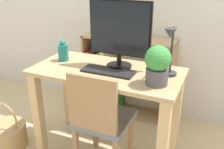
{
  "coord_description": "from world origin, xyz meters",
  "views": [
    {
      "loc": [
        0.76,
        -1.64,
        1.5
      ],
      "look_at": [
        0.0,
        0.1,
        0.7
      ],
      "focal_mm": 42.0,
      "sensor_mm": 36.0,
      "label": 1
    }
  ],
  "objects_px": {
    "chair": "(101,118)",
    "basket": "(7,135)",
    "vase": "(63,52)",
    "keyboard": "(108,71)",
    "desk_lamp": "(170,48)",
    "monitor": "(120,31)",
    "bookshelf": "(114,80)",
    "potted_plant": "(158,65)"
  },
  "relations": [
    {
      "from": "chair",
      "to": "basket",
      "type": "relative_size",
      "value": 1.94
    },
    {
      "from": "vase",
      "to": "keyboard",
      "type": "bearing_deg",
      "value": -11.49
    },
    {
      "from": "keyboard",
      "to": "vase",
      "type": "relative_size",
      "value": 2.27
    },
    {
      "from": "vase",
      "to": "basket",
      "type": "distance_m",
      "value": 0.91
    },
    {
      "from": "chair",
      "to": "basket",
      "type": "bearing_deg",
      "value": -165.04
    },
    {
      "from": "keyboard",
      "to": "desk_lamp",
      "type": "distance_m",
      "value": 0.47
    },
    {
      "from": "monitor",
      "to": "bookshelf",
      "type": "distance_m",
      "value": 0.99
    },
    {
      "from": "desk_lamp",
      "to": "bookshelf",
      "type": "distance_m",
      "value": 1.17
    },
    {
      "from": "potted_plant",
      "to": "bookshelf",
      "type": "bearing_deg",
      "value": 128.84
    },
    {
      "from": "chair",
      "to": "basket",
      "type": "height_order",
      "value": "chair"
    },
    {
      "from": "potted_plant",
      "to": "basket",
      "type": "xyz_separation_m",
      "value": [
        -1.26,
        -0.16,
        -0.8
      ]
    },
    {
      "from": "desk_lamp",
      "to": "potted_plant",
      "type": "bearing_deg",
      "value": -108.15
    },
    {
      "from": "desk_lamp",
      "to": "potted_plant",
      "type": "height_order",
      "value": "desk_lamp"
    },
    {
      "from": "potted_plant",
      "to": "keyboard",
      "type": "bearing_deg",
      "value": 171.15
    },
    {
      "from": "bookshelf",
      "to": "chair",
      "type": "bearing_deg",
      "value": -72.47
    },
    {
      "from": "keyboard",
      "to": "desk_lamp",
      "type": "bearing_deg",
      "value": 10.57
    },
    {
      "from": "keyboard",
      "to": "vase",
      "type": "xyz_separation_m",
      "value": [
        -0.44,
        0.09,
        0.07
      ]
    },
    {
      "from": "vase",
      "to": "basket",
      "type": "height_order",
      "value": "vase"
    },
    {
      "from": "monitor",
      "to": "basket",
      "type": "bearing_deg",
      "value": -159.1
    },
    {
      "from": "potted_plant",
      "to": "chair",
      "type": "xyz_separation_m",
      "value": [
        -0.38,
        -0.08,
        -0.45
      ]
    },
    {
      "from": "vase",
      "to": "desk_lamp",
      "type": "height_order",
      "value": "desk_lamp"
    },
    {
      "from": "vase",
      "to": "desk_lamp",
      "type": "distance_m",
      "value": 0.87
    },
    {
      "from": "basket",
      "to": "potted_plant",
      "type": "bearing_deg",
      "value": 7.01
    },
    {
      "from": "potted_plant",
      "to": "basket",
      "type": "height_order",
      "value": "potted_plant"
    },
    {
      "from": "chair",
      "to": "potted_plant",
      "type": "bearing_deg",
      "value": 21.31
    },
    {
      "from": "vase",
      "to": "bookshelf",
      "type": "height_order",
      "value": "vase"
    },
    {
      "from": "potted_plant",
      "to": "bookshelf",
      "type": "relative_size",
      "value": 0.28
    },
    {
      "from": "keyboard",
      "to": "basket",
      "type": "relative_size",
      "value": 0.89
    },
    {
      "from": "keyboard",
      "to": "bookshelf",
      "type": "relative_size",
      "value": 0.42
    },
    {
      "from": "bookshelf",
      "to": "basket",
      "type": "xyz_separation_m",
      "value": [
        -0.6,
        -0.97,
        -0.24
      ]
    },
    {
      "from": "desk_lamp",
      "to": "potted_plant",
      "type": "xyz_separation_m",
      "value": [
        -0.04,
        -0.14,
        -0.08
      ]
    },
    {
      "from": "basket",
      "to": "desk_lamp",
      "type": "bearing_deg",
      "value": 12.58
    },
    {
      "from": "monitor",
      "to": "vase",
      "type": "bearing_deg",
      "value": -174.08
    },
    {
      "from": "desk_lamp",
      "to": "basket",
      "type": "bearing_deg",
      "value": -167.42
    },
    {
      "from": "monitor",
      "to": "desk_lamp",
      "type": "distance_m",
      "value": 0.4
    },
    {
      "from": "monitor",
      "to": "basket",
      "type": "height_order",
      "value": "monitor"
    },
    {
      "from": "basket",
      "to": "bookshelf",
      "type": "bearing_deg",
      "value": 58.09
    },
    {
      "from": "basket",
      "to": "vase",
      "type": "bearing_deg",
      "value": 33.91
    },
    {
      "from": "monitor",
      "to": "bookshelf",
      "type": "bearing_deg",
      "value": 116.92
    },
    {
      "from": "vase",
      "to": "monitor",
      "type": "bearing_deg",
      "value": 5.92
    },
    {
      "from": "desk_lamp",
      "to": "basket",
      "type": "height_order",
      "value": "desk_lamp"
    },
    {
      "from": "monitor",
      "to": "keyboard",
      "type": "height_order",
      "value": "monitor"
    }
  ]
}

